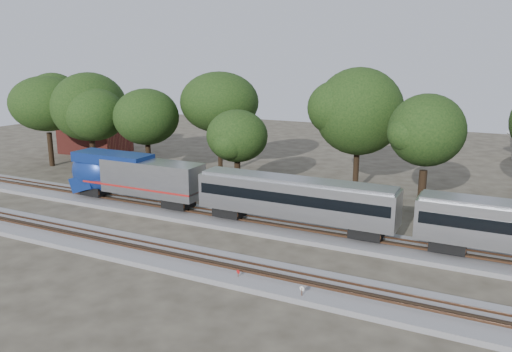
{
  "coord_description": "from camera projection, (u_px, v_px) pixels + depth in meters",
  "views": [
    {
      "loc": [
        22.55,
        -33.87,
        15.57
      ],
      "look_at": [
        3.24,
        5.0,
        5.13
      ],
      "focal_mm": 35.0,
      "sensor_mm": 36.0,
      "label": 1
    }
  ],
  "objects": [
    {
      "name": "switch_stand_white",
      "position": [
        302.0,
        292.0,
        32.4
      ],
      "size": [
        0.33,
        0.09,
        1.06
      ],
      "rotation": [
        0.0,
        0.0,
        -0.19
      ],
      "color": "#512D19",
      "rests_on": "ground"
    },
    {
      "name": "tree_6",
      "position": [
        427.0,
        130.0,
        48.05
      ],
      "size": [
        8.78,
        8.78,
        12.38
      ],
      "color": "black",
      "rests_on": "ground"
    },
    {
      "name": "tree_5",
      "position": [
        359.0,
        112.0,
        56.77
      ],
      "size": [
        9.6,
        9.6,
        13.53
      ],
      "color": "black",
      "rests_on": "ground"
    },
    {
      "name": "tree_1",
      "position": [
        89.0,
        107.0,
        68.92
      ],
      "size": [
        8.91,
        8.91,
        12.57
      ],
      "color": "black",
      "rests_on": "ground"
    },
    {
      "name": "switch_lever",
      "position": [
        221.0,
        280.0,
        35.34
      ],
      "size": [
        0.53,
        0.35,
        0.3
      ],
      "primitive_type": "cube",
      "rotation": [
        0.0,
        0.0,
        -0.1
      ],
      "color": "#512D19",
      "rests_on": "ground"
    },
    {
      "name": "brick_building",
      "position": [
        95.0,
        138.0,
        82.58
      ],
      "size": [
        10.79,
        8.09,
        4.88
      ],
      "rotation": [
        0.0,
        0.0,
        0.09
      ],
      "color": "maroon",
      "rests_on": "ground"
    },
    {
      "name": "tree_4",
      "position": [
        237.0,
        136.0,
        57.24
      ],
      "size": [
        6.77,
        6.77,
        9.55
      ],
      "color": "black",
      "rests_on": "ground"
    },
    {
      "name": "track_far",
      "position": [
        231.0,
        220.0,
        48.06
      ],
      "size": [
        160.0,
        5.0,
        0.73
      ],
      "color": "slate",
      "rests_on": "ground"
    },
    {
      "name": "track_near",
      "position": [
        169.0,
        256.0,
        39.36
      ],
      "size": [
        160.0,
        5.0,
        0.73
      ],
      "color": "slate",
      "rests_on": "ground"
    },
    {
      "name": "tree_3",
      "position": [
        219.0,
        102.0,
        64.93
      ],
      "size": [
        9.89,
        9.89,
        13.95
      ],
      "color": "black",
      "rests_on": "ground"
    },
    {
      "name": "tree_2",
      "position": [
        146.0,
        117.0,
        64.05
      ],
      "size": [
        8.13,
        8.13,
        11.46
      ],
      "color": "black",
      "rests_on": "ground"
    },
    {
      "name": "tree_0",
      "position": [
        46.0,
        104.0,
        70.76
      ],
      "size": [
        9.17,
        9.17,
        12.93
      ],
      "color": "black",
      "rests_on": "ground"
    },
    {
      "name": "switch_stand_red",
      "position": [
        238.0,
        274.0,
        35.19
      ],
      "size": [
        0.28,
        0.12,
        0.92
      ],
      "rotation": [
        0.0,
        0.0,
        -0.32
      ],
      "color": "#512D19",
      "rests_on": "ground"
    },
    {
      "name": "ground",
      "position": [
        196.0,
        242.0,
        42.89
      ],
      "size": [
        160.0,
        160.0,
        0.0
      ],
      "primitive_type": "plane",
      "color": "#383328",
      "rests_on": "ground"
    }
  ]
}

